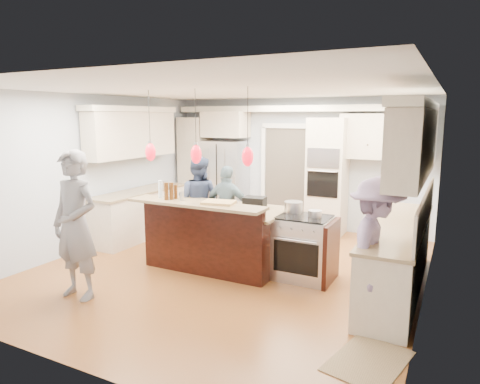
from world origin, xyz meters
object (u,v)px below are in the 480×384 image
object	(u,v)px
refrigerator	(225,182)
kitchen_island	(218,235)
island_range	(305,248)
person_bar_end	(75,225)
person_far_left	(198,201)

from	to	relation	value
refrigerator	kitchen_island	size ratio (longest dim) A/B	0.86
refrigerator	kitchen_island	distance (m)	2.91
kitchen_island	island_range	size ratio (longest dim) A/B	2.28
island_range	person_bar_end	bearing A→B (deg)	-141.10
refrigerator	person_bar_end	bearing A→B (deg)	-86.18
island_range	kitchen_island	bearing A→B (deg)	-176.94
kitchen_island	person_far_left	distance (m)	1.20
island_range	refrigerator	bearing A→B (deg)	137.41
person_bar_end	person_far_left	bearing A→B (deg)	88.00
refrigerator	island_range	world-z (taller)	refrigerator
person_bar_end	person_far_left	world-z (taller)	person_bar_end
refrigerator	person_bar_end	world-z (taller)	person_bar_end
person_far_left	kitchen_island	bearing A→B (deg)	127.78
person_far_left	island_range	bearing A→B (deg)	152.85
person_bar_end	refrigerator	bearing A→B (deg)	95.13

